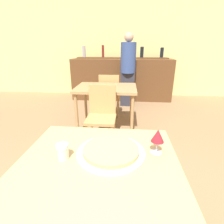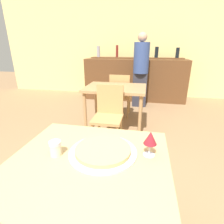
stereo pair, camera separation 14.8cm
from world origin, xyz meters
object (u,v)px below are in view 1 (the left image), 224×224
Objects in this scene: chair_far_side_front at (102,112)px; wine_glass at (158,136)px; pizza_tray at (111,151)px; cheese_shaker at (63,151)px; person_standing at (128,68)px; chair_far_side_back at (109,93)px.

wine_glass reaches higher than chair_far_side_front.
cheese_shaker is (-0.28, -0.08, 0.03)m from pizza_tray.
pizza_tray is 2.66× the size of wine_glass.
person_standing reaches higher than wine_glass.
person_standing is at bearing 79.22° from chair_far_side_front.
wine_glass is at bearing 6.74° from pizza_tray.
person_standing is at bearing 93.43° from wine_glass.
wine_glass reaches higher than chair_far_side_back.
chair_far_side_front is at bearing 100.85° from pizza_tray.
chair_far_side_back is at bearing -114.83° from person_standing.
chair_far_side_front is at bearing 112.37° from wine_glass.
chair_far_side_back is 2.48m from wine_glass.
pizza_tray is 3.19m from person_standing.
pizza_tray is (0.26, -1.34, 0.26)m from chair_far_side_front.
person_standing reaches higher than chair_far_side_back.
cheese_shaker is 0.59× the size of wine_glass.
wine_glass is (0.54, -1.31, 0.35)m from chair_far_side_front.
chair_far_side_front is 5.41× the size of wine_glass.
chair_far_side_front reaches higher than pizza_tray.
wine_glass is at bearing -67.63° from chair_far_side_front.
person_standing is 3.15m from wine_glass.
chair_far_side_front is at bearing -100.78° from person_standing.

